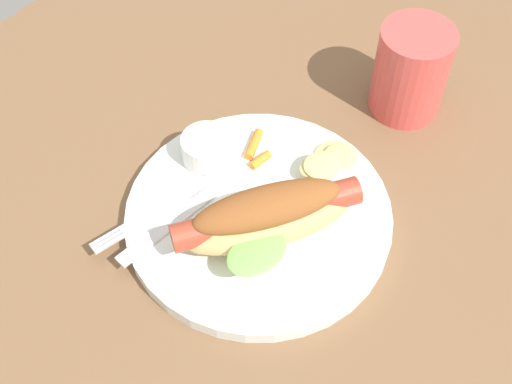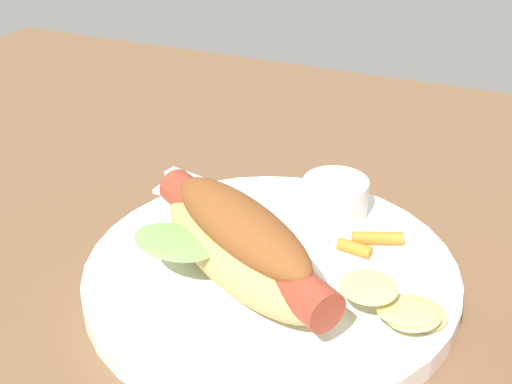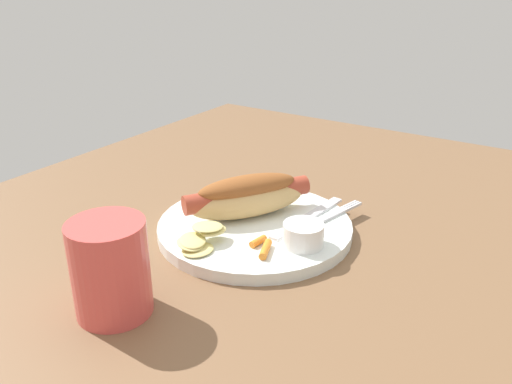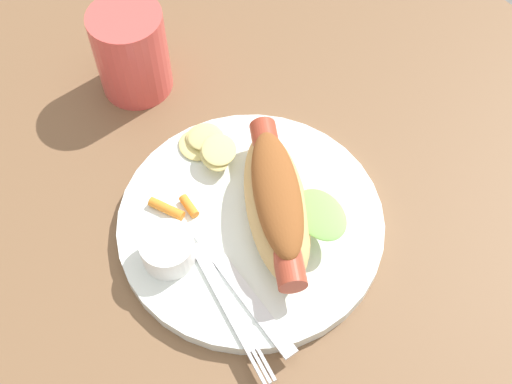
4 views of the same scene
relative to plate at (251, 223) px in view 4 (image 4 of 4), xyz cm
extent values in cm
cube|color=brown|center=(3.14, -0.73, -1.70)|extent=(120.00, 90.00, 1.80)
cylinder|color=white|center=(0.00, 0.00, 0.00)|extent=(26.32, 26.32, 1.60)
ellipsoid|color=tan|center=(-1.37, -2.10, 3.07)|extent=(17.24, 14.07, 4.54)
cylinder|color=#A33D28|center=(-1.37, -2.10, 3.86)|extent=(16.67, 12.16, 2.70)
ellipsoid|color=brown|center=(-1.37, -2.10, 5.08)|extent=(14.33, 11.47, 3.06)
ellipsoid|color=#7FC65B|center=(-5.26, -4.02, 3.98)|extent=(6.69, 5.42, 0.86)
cylinder|color=white|center=(2.02, 8.48, 2.27)|extent=(5.11, 5.11, 2.94)
cube|color=silver|center=(-4.46, 7.26, 1.00)|extent=(11.77, 3.93, 0.40)
cube|color=silver|center=(-11.65, 9.45, 1.00)|extent=(3.18, 1.04, 0.40)
cube|color=silver|center=(-11.76, 9.02, 1.00)|extent=(3.18, 1.04, 0.40)
cube|color=silver|center=(-11.86, 8.58, 1.00)|extent=(3.18, 1.04, 0.40)
cube|color=silver|center=(-4.88, 5.51, 0.98)|extent=(15.90, 3.07, 0.36)
ellipsoid|color=#D8CC7C|center=(10.42, -1.49, 1.05)|extent=(4.70, 4.23, 0.50)
ellipsoid|color=#D8CC7C|center=(10.49, -2.62, 1.59)|extent=(4.57, 4.83, 1.12)
ellipsoid|color=#D8CC7C|center=(10.03, -2.57, 1.86)|extent=(5.05, 4.96, 0.99)
ellipsoid|color=#D8CC7C|center=(7.45, -2.24, 2.71)|extent=(5.29, 5.20, 0.83)
ellipsoid|color=#D8CC7C|center=(7.28, -1.46, 2.30)|extent=(4.08, 3.19, 0.72)
cylinder|color=orange|center=(6.19, 5.59, 1.28)|extent=(3.84, 2.24, 0.96)
cylinder|color=orange|center=(4.97, 3.74, 1.25)|extent=(2.58, 1.23, 0.90)
cylinder|color=#D84C47|center=(22.83, -2.73, 4.40)|extent=(8.00, 8.00, 10.39)
camera|label=1|loc=(-30.71, -24.43, 56.72)|focal=48.86mm
camera|label=2|loc=(14.29, -37.21, 29.76)|focal=48.88mm
camera|label=3|loc=(53.33, 34.92, 32.97)|focal=36.87mm
camera|label=4|loc=(-24.78, 21.14, 57.82)|focal=46.89mm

